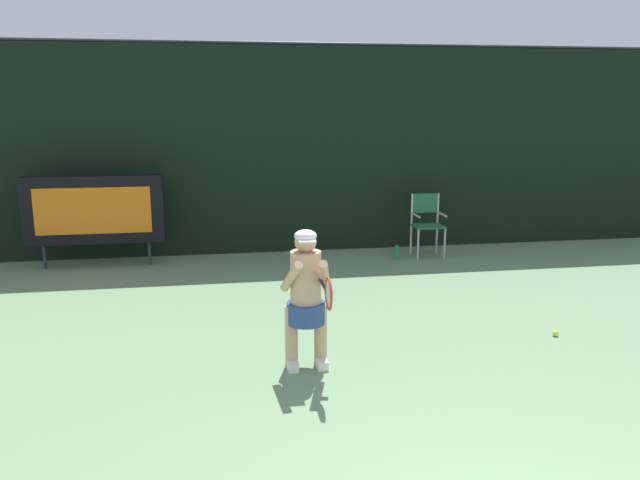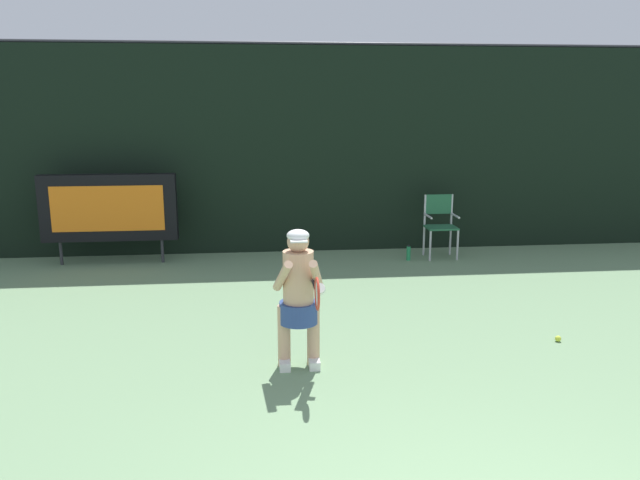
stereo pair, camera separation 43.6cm
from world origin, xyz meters
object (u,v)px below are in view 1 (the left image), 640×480
Objects in this scene: scoreboard at (94,210)px; water_bottle at (397,252)px; umpire_chair at (427,221)px; tennis_player at (306,294)px; tennis_racket at (328,293)px; tennis_ball_spare at (555,333)px.

water_bottle is (4.99, -0.30, -0.82)m from scoreboard.
umpire_chair is 0.80m from water_bottle.
water_bottle is at bearing 62.44° from tennis_player.
tennis_racket reaches higher than water_bottle.
tennis_player is 21.01× the size of tennis_ball_spare.
tennis_racket is (-2.64, -4.87, 0.31)m from umpire_chair.
water_bottle is at bearing 59.65° from tennis_racket.
tennis_ball_spare is at bearing -78.36° from water_bottle.
umpire_chair is at bearing 54.83° from tennis_racket.
umpire_chair is at bearing -1.10° from scoreboard.
tennis_player is at bearing 98.35° from tennis_racket.
scoreboard is 7.16m from tennis_ball_spare.
tennis_ball_spare is at bearing -87.22° from umpire_chair.
tennis_player is at bearing -57.88° from scoreboard.
tennis_racket is at bearing -163.27° from tennis_ball_spare.
tennis_ball_spare is at bearing -35.53° from scoreboard.
scoreboard is 5.78m from tennis_racket.
tennis_racket is (0.14, -0.50, 0.16)m from tennis_player.
tennis_player is at bearing -173.26° from tennis_ball_spare.
tennis_racket is 8.85× the size of tennis_ball_spare.
tennis_ball_spare is (0.20, -4.02, -0.58)m from umpire_chair.
umpire_chair is 5.18m from tennis_player.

